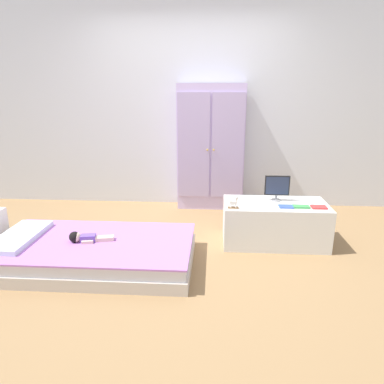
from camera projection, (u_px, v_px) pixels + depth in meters
The scene contains 12 objects.
ground_plane at pixel (179, 252), 3.38m from camera, with size 10.00×10.00×0.02m, color #99754C.
back_wall at pixel (190, 104), 4.50m from camera, with size 6.40×0.05×2.70m, color silver.
bed at pixel (95, 252), 3.12m from camera, with size 1.78×0.97×0.22m.
pillow at pixel (19, 236), 3.12m from camera, with size 0.32×0.70×0.05m, color silver.
doll at pixel (83, 238), 3.06m from camera, with size 0.39×0.15×0.10m.
wardrobe at pixel (211, 148), 4.47m from camera, with size 0.86×0.30×1.61m.
tv_stand at pixel (274, 223), 3.53m from camera, with size 1.04×0.53×0.43m, color silver.
tv_monitor at pixel (277, 187), 3.51m from camera, with size 0.25×0.10×0.26m.
rocking_horse_toy at pixel (234, 202), 3.30m from camera, with size 0.10×0.04×0.12m.
book_blue at pixel (286, 207), 3.35m from camera, with size 0.13×0.10×0.01m, color blue.
book_green at pixel (301, 207), 3.34m from camera, with size 0.16×0.08×0.02m, color #429E51.
book_red at pixel (319, 207), 3.33m from camera, with size 0.14×0.10×0.02m, color #CC3838.
Camera 1 is at (0.33, -3.06, 1.52)m, focal length 32.08 mm.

